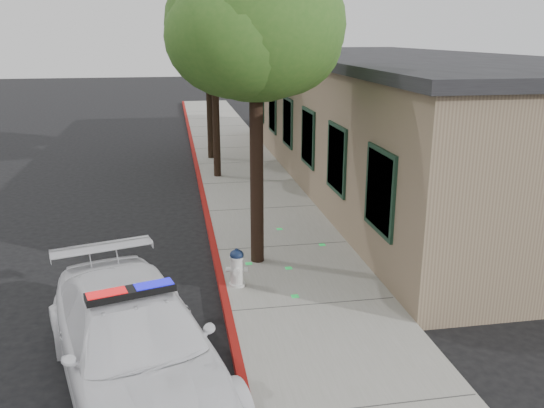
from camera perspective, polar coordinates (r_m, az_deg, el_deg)
The scene contains 9 objects.
ground at distance 10.31m, azimuth -4.80°, elevation -11.51°, with size 120.00×120.00×0.00m, color black.
sidewalk at distance 13.18m, azimuth 0.91°, elevation -4.56°, with size 3.20×60.00×0.15m, color gray.
red_curb at distance 13.00m, azimuth -5.79°, elevation -4.95°, with size 0.14×60.00×0.16m, color maroon.
clapboard_building at distance 19.71m, azimuth 12.39°, elevation 8.42°, with size 7.30×20.89×4.24m.
police_car at distance 8.37m, azimuth -13.70°, elevation -13.47°, with size 3.32×5.36×1.57m.
fire_hydrant at distance 11.04m, azimuth -3.56°, elevation -6.41°, with size 0.44×0.38×0.77m.
street_tree_near at distance 11.40m, azimuth -1.60°, elevation 16.99°, with size 3.58×3.49×6.39m.
street_tree_mid at distance 19.17m, azimuth -5.89°, elevation 15.15°, with size 2.92×3.03×5.57m.
street_tree_far at distance 22.15m, azimuth -6.40°, elevation 15.12°, with size 3.03×2.89×5.46m.
Camera 1 is at (-0.73, -9.05, 4.89)m, focal length 37.22 mm.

